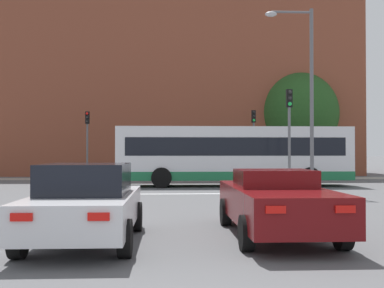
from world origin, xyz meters
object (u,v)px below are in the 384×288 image
Objects in this scene: pedestrian_waiting at (239,162)px; bus_crossing_lead at (233,155)px; pedestrian_walking_west at (237,165)px; traffic_light_far_right at (254,133)px; traffic_light_near_right at (289,123)px; street_lamp_junction at (304,82)px; car_roadster_right at (275,202)px; car_saloon_left at (86,203)px; traffic_light_far_left at (87,134)px; pedestrian_walking_east at (151,164)px.

bus_crossing_lead is at bearing 141.44° from pedestrian_waiting.
bus_crossing_lead is 6.93m from pedestrian_walking_west.
traffic_light_far_right is 9.97m from traffic_light_near_right.
car_roadster_right is at bearing -108.99° from street_lamp_junction.
car_roadster_right is 0.62× the size of street_lamp_junction.
car_saloon_left is 22.88m from traffic_light_far_right.
traffic_light_far_left is at bearing 109.05° from car_roadster_right.
car_saloon_left is at bearing -120.52° from traffic_light_near_right.
traffic_light_near_right is 1.95m from street_lamp_junction.
car_roadster_right is at bearing -98.83° from traffic_light_far_right.
street_lamp_junction is at bearing -57.61° from traffic_light_near_right.
traffic_light_far_left is at bearing 135.90° from traffic_light_near_right.
car_roadster_right is 1.11× the size of traffic_light_far_left.
street_lamp_junction is 14.27m from pedestrian_walking_east.
street_lamp_junction is at bearing -44.84° from traffic_light_far_left.
traffic_light_far_right is at bearing 160.89° from bus_crossing_lead.
pedestrian_walking_west is (5.66, -0.69, -0.07)m from pedestrian_walking_east.
traffic_light_far_right is (3.27, 21.04, 2.28)m from car_roadster_right.
traffic_light_near_right reaches higher than pedestrian_walking_west.
pedestrian_waiting is at bearing 169.34° from bus_crossing_lead.
pedestrian_walking_east is at bearing 57.15° from pedestrian_waiting.
bus_crossing_lead reaches higher than car_roadster_right.
car_saloon_left is 3.84m from car_roadster_right.
car_saloon_left is 0.37× the size of bus_crossing_lead.
traffic_light_near_right reaches higher than car_saloon_left.
traffic_light_far_left is at bearing 135.16° from street_lamp_junction.
car_roadster_right is at bearing -70.64° from traffic_light_far_left.
pedestrian_walking_west is (2.25, 21.51, 0.21)m from car_roadster_right.
traffic_light_near_right is at bearing 28.98° from bus_crossing_lead.
car_roadster_right is 1.08× the size of traffic_light_near_right.
pedestrian_walking_east is at bearing 89.23° from car_saloon_left.
street_lamp_junction is at bearing -88.44° from traffic_light_far_right.
car_roadster_right is 22.47m from pedestrian_walking_east.
pedestrian_walking_east is (-4.49, 7.49, -0.63)m from bus_crossing_lead.
traffic_light_near_right reaches higher than bus_crossing_lead.
car_saloon_left is 2.36× the size of pedestrian_waiting.
car_saloon_left is 0.96× the size of traffic_light_near_right.
street_lamp_junction is (11.06, -11.00, 1.83)m from traffic_light_far_left.
street_lamp_junction is at bearing 29.57° from bus_crossing_lead.
street_lamp_junction reaches higher than traffic_light_far_left.
traffic_light_far_left is (-3.71, 21.96, 2.17)m from car_saloon_left.
bus_crossing_lead is 6.83m from traffic_light_far_right.
car_roadster_right is 21.42m from traffic_light_far_right.
traffic_light_near_right is 2.69× the size of pedestrian_walking_east.
car_saloon_left is 1.00× the size of traffic_light_far_left.
car_saloon_left is at bearing -171.13° from car_roadster_right.
bus_crossing_lead is (1.08, 14.72, 0.91)m from car_roadster_right.
traffic_light_far_right is (7.06, 21.65, 2.22)m from car_saloon_left.
traffic_light_far_left is (-10.77, 0.30, -0.06)m from traffic_light_far_right.
traffic_light_far_right is 2.36m from pedestrian_walking_west.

